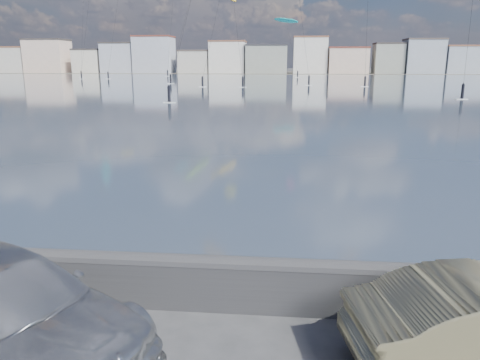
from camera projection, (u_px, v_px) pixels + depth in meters
bay_water at (277, 85)px, 94.61m from camera, size 500.00×177.00×0.00m
far_shore_strip at (282, 73)px, 199.29m from camera, size 500.00×60.00×0.00m
seawall at (181, 279)px, 8.80m from camera, size 400.00×0.36×1.08m
far_buildings at (285, 58)px, 184.18m from camera, size 240.79×13.26×14.60m
car_silver at (2, 309)px, 7.31m from camera, size 5.94×4.32×1.60m
kitesurfer_2 at (286, 21)px, 144.59m from camera, size 8.81×14.21×18.35m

